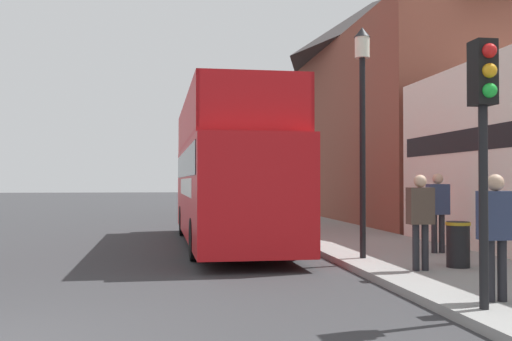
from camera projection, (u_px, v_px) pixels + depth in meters
The scene contains 13 objects.
ground_plane at pixel (117, 221), 26.90m from camera, with size 144.00×144.00×0.00m, color #333335.
sidewalk at pixel (297, 223), 25.07m from camera, with size 3.59×108.00×0.14m.
brick_terrace_rear at pixel (373, 110), 29.97m from camera, with size 6.00×21.65×10.81m.
tour_bus at pixel (227, 181), 16.93m from camera, with size 2.57×10.73×4.03m.
parked_car_ahead_of_bus at pixel (229, 208), 24.24m from camera, with size 1.85×4.24×1.52m.
pedestrian_nearest at pixel (496, 225), 8.26m from camera, with size 0.46×0.25×1.76m.
pedestrian_second at pixel (420, 213), 11.12m from camera, with size 0.47×0.26×1.78m.
pedestrian_third at pixel (438, 205), 13.85m from camera, with size 0.48×0.27×1.84m.
traffic_signal at pixel (484, 111), 7.77m from camera, with size 0.28×0.42×3.50m.
lamp_post_nearest at pixel (362, 100), 12.99m from camera, with size 0.35×0.35×5.02m.
lamp_post_second at pixel (272, 141), 22.83m from camera, with size 0.35×0.35×4.66m.
lamp_post_third at pixel (242, 155), 32.71m from camera, with size 0.35×0.35×4.51m.
litter_bin at pixel (458, 243), 11.54m from camera, with size 0.48×0.48×0.88m.
Camera 1 is at (2.16, -6.57, 1.80)m, focal length 42.00 mm.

